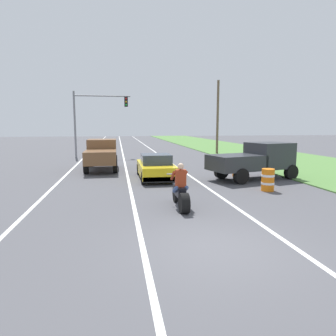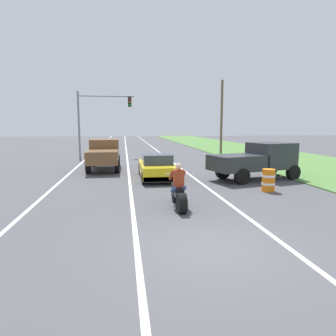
{
  "view_description": "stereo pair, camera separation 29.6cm",
  "coord_description": "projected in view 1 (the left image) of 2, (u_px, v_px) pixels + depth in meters",
  "views": [
    {
      "loc": [
        -2.35,
        -6.73,
        2.9
      ],
      "look_at": [
        -0.1,
        6.85,
        1.0
      ],
      "focal_mm": 32.76,
      "sensor_mm": 36.0,
      "label": 1
    },
    {
      "loc": [
        -2.06,
        -6.77,
        2.9
      ],
      "look_at": [
        -0.1,
        6.85,
        1.0
      ],
      "focal_mm": 32.76,
      "sensor_mm": 36.0,
      "label": 2
    }
  ],
  "objects": [
    {
      "name": "construction_barrel_nearest",
      "position": [
        268.0,
        180.0,
        13.7
      ],
      "size": [
        0.58,
        0.58,
        1.0
      ],
      "color": "orange",
      "rests_on": "ground"
    },
    {
      "name": "motorcycle_with_rider",
      "position": [
        181.0,
        192.0,
        10.73
      ],
      "size": [
        0.7,
        2.21,
        1.62
      ],
      "color": "black",
      "rests_on": "ground"
    },
    {
      "name": "grass_verge_right",
      "position": [
        271.0,
        156.0,
        28.82
      ],
      "size": [
        10.0,
        120.0,
        0.06
      ],
      "primitive_type": "cube",
      "color": "#517F3D",
      "rests_on": "ground"
    },
    {
      "name": "sports_car_yellow",
      "position": [
        156.0,
        167.0,
        16.87
      ],
      "size": [
        1.84,
        4.3,
        1.37
      ],
      "color": "yellow",
      "rests_on": "ground"
    },
    {
      "name": "ground_plane",
      "position": [
        219.0,
        248.0,
        7.35
      ],
      "size": [
        160.0,
        160.0,
        0.0
      ],
      "primitive_type": "plane",
      "color": "#4C4C51"
    },
    {
      "name": "pickup_truck_right_shoulder_dark_grey",
      "position": [
        256.0,
        159.0,
        16.65
      ],
      "size": [
        5.14,
        3.14,
        1.98
      ],
      "color": "#2D3035",
      "rests_on": "ground"
    },
    {
      "name": "lane_stripe_left_solid",
      "position": [
        81.0,
        160.0,
        26.02
      ],
      "size": [
        0.14,
        120.0,
        0.01
      ],
      "primitive_type": "cube",
      "color": "white",
      "rests_on": "ground"
    },
    {
      "name": "traffic_light_mast_near",
      "position": [
        93.0,
        113.0,
        28.03
      ],
      "size": [
        5.16,
        0.34,
        6.0
      ],
      "color": "gray",
      "rests_on": "ground"
    },
    {
      "name": "construction_barrel_mid",
      "position": [
        237.0,
        168.0,
        17.61
      ],
      "size": [
        0.58,
        0.58,
        1.0
      ],
      "color": "orange",
      "rests_on": "ground"
    },
    {
      "name": "lane_stripe_right_solid",
      "position": [
        165.0,
        159.0,
        27.19
      ],
      "size": [
        0.14,
        120.0,
        0.01
      ],
      "primitive_type": "cube",
      "color": "white",
      "rests_on": "ground"
    },
    {
      "name": "pickup_truck_left_lane_brown",
      "position": [
        102.0,
        153.0,
        20.23
      ],
      "size": [
        2.02,
        4.8,
        1.98
      ],
      "color": "brown",
      "rests_on": "ground"
    },
    {
      "name": "lane_stripe_centre_dashed",
      "position": [
        124.0,
        159.0,
        26.6
      ],
      "size": [
        0.14,
        120.0,
        0.01
      ],
      "primitive_type": "cube",
      "color": "white",
      "rests_on": "ground"
    },
    {
      "name": "utility_pole_roadside",
      "position": [
        218.0,
        118.0,
        31.18
      ],
      "size": [
        0.24,
        0.24,
        7.44
      ],
      "primitive_type": "cylinder",
      "color": "brown",
      "rests_on": "ground"
    }
  ]
}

